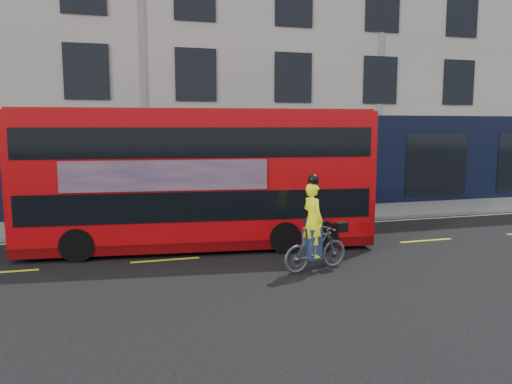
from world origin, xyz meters
name	(u,v)px	position (x,y,z in m)	size (l,w,h in m)	color
ground	(173,276)	(0.00, 0.00, 0.00)	(120.00, 120.00, 0.00)	black
pavement	(150,223)	(0.00, 6.50, 0.06)	(60.00, 3.00, 0.12)	gray
kerb	(154,231)	(0.00, 5.00, 0.07)	(60.00, 0.12, 0.13)	slate
building_terrace	(134,40)	(0.00, 12.94, 7.49)	(50.00, 10.07, 15.00)	#B8B6AD
road_edge_line	(155,235)	(0.00, 4.70, 0.00)	(58.00, 0.10, 0.01)	silver
lane_dashes	(166,260)	(0.00, 1.50, 0.00)	(58.00, 0.12, 0.01)	yellow
bus	(200,178)	(1.14, 2.62, 2.05)	(10.10, 3.43, 3.99)	#B5070A
cyclist	(315,239)	(3.41, -0.51, 0.80)	(1.89, 0.91, 2.39)	#4E5154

